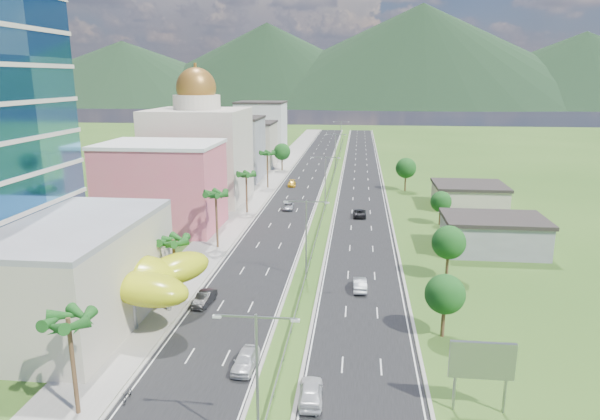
% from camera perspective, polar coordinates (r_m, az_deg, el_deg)
% --- Properties ---
extents(ground, '(500.00, 500.00, 0.00)m').
position_cam_1_polar(ground, '(64.26, -0.25, -10.56)').
color(ground, '#2D5119').
rests_on(ground, ground).
extents(road_left, '(11.00, 260.00, 0.04)m').
position_cam_1_polar(road_left, '(151.11, 0.82, 3.84)').
color(road_left, black).
rests_on(road_left, ground).
extents(road_right, '(11.00, 260.00, 0.04)m').
position_cam_1_polar(road_right, '(150.44, 6.53, 3.70)').
color(road_right, black).
rests_on(road_right, ground).
extents(sidewalk_left, '(7.00, 260.00, 0.12)m').
position_cam_1_polar(sidewalk_left, '(152.29, -2.74, 3.92)').
color(sidewalk_left, gray).
rests_on(sidewalk_left, ground).
extents(median_guardrail, '(0.10, 216.06, 0.76)m').
position_cam_1_polar(median_guardrail, '(132.81, 3.30, 2.66)').
color(median_guardrail, gray).
rests_on(median_guardrail, ground).
extents(streetlight_median_a, '(6.04, 0.25, 11.00)m').
position_cam_1_polar(streetlight_median_a, '(39.20, -4.61, -16.67)').
color(streetlight_median_a, gray).
rests_on(streetlight_median_a, ground).
extents(streetlight_median_b, '(6.04, 0.25, 11.00)m').
position_cam_1_polar(streetlight_median_b, '(71.24, 0.67, -2.27)').
color(streetlight_median_b, gray).
rests_on(streetlight_median_b, ground).
extents(streetlight_median_c, '(6.04, 0.25, 11.00)m').
position_cam_1_polar(streetlight_median_c, '(110.09, 2.73, 3.55)').
color(streetlight_median_c, gray).
rests_on(streetlight_median_c, ground).
extents(streetlight_median_d, '(6.04, 0.25, 11.00)m').
position_cam_1_polar(streetlight_median_d, '(154.50, 3.80, 6.56)').
color(streetlight_median_d, gray).
rests_on(streetlight_median_d, ground).
extents(streetlight_median_e, '(6.04, 0.25, 11.00)m').
position_cam_1_polar(streetlight_median_e, '(199.17, 4.40, 8.22)').
color(streetlight_median_e, gray).
rests_on(streetlight_median_e, ground).
extents(mall_podium, '(30.00, 24.00, 11.00)m').
position_cam_1_polar(mall_podium, '(68.24, -28.83, -5.91)').
color(mall_podium, '#BAB299').
rests_on(mall_podium, ground).
extents(lime_canopy, '(18.00, 15.00, 7.40)m').
position_cam_1_polar(lime_canopy, '(64.08, -18.87, -6.60)').
color(lime_canopy, '#B2BC12').
rests_on(lime_canopy, ground).
extents(pink_shophouse, '(20.00, 15.00, 15.00)m').
position_cam_1_polar(pink_shophouse, '(98.40, -14.48, 2.30)').
color(pink_shophouse, '#D7586F').
rests_on(pink_shophouse, ground).
extents(domed_building, '(20.00, 20.00, 28.70)m').
position_cam_1_polar(domed_building, '(119.25, -10.72, 6.37)').
color(domed_building, beige).
rests_on(domed_building, ground).
extents(midrise_grey, '(16.00, 15.00, 16.00)m').
position_cam_1_polar(midrise_grey, '(143.33, -7.39, 6.40)').
color(midrise_grey, gray).
rests_on(midrise_grey, ground).
extents(midrise_beige, '(16.00, 15.00, 13.00)m').
position_cam_1_polar(midrise_beige, '(164.81, -5.57, 6.91)').
color(midrise_beige, '#BAB299').
rests_on(midrise_beige, ground).
extents(midrise_white, '(16.00, 15.00, 18.00)m').
position_cam_1_polar(midrise_white, '(186.97, -4.15, 8.55)').
color(midrise_white, silver).
rests_on(midrise_white, ground).
extents(billboard, '(5.20, 0.35, 6.20)m').
position_cam_1_polar(billboard, '(46.99, 18.84, -15.14)').
color(billboard, gray).
rests_on(billboard, ground).
extents(shed_near, '(15.00, 10.00, 5.00)m').
position_cam_1_polar(shed_near, '(89.10, 19.91, -2.62)').
color(shed_near, gray).
rests_on(shed_near, ground).
extents(shed_far, '(14.00, 12.00, 4.40)m').
position_cam_1_polar(shed_far, '(118.01, 17.56, 1.36)').
color(shed_far, '#BAB299').
rests_on(shed_far, ground).
extents(palm_tree_a, '(3.60, 3.60, 9.10)m').
position_cam_1_polar(palm_tree_a, '(46.28, -23.47, -11.06)').
color(palm_tree_a, '#47301C').
rests_on(palm_tree_a, ground).
extents(palm_tree_b, '(3.60, 3.60, 8.10)m').
position_cam_1_polar(palm_tree_b, '(66.98, -13.37, -3.45)').
color(palm_tree_b, '#47301C').
rests_on(palm_tree_b, ground).
extents(palm_tree_c, '(3.60, 3.60, 9.60)m').
position_cam_1_polar(palm_tree_c, '(85.05, -8.97, 1.47)').
color(palm_tree_c, '#47301C').
rests_on(palm_tree_c, ground).
extents(palm_tree_d, '(3.60, 3.60, 8.60)m').
position_cam_1_polar(palm_tree_d, '(107.15, -5.76, 3.64)').
color(palm_tree_d, '#47301C').
rests_on(palm_tree_d, ground).
extents(palm_tree_e, '(3.60, 3.60, 9.40)m').
position_cam_1_polar(palm_tree_e, '(131.26, -3.50, 5.93)').
color(palm_tree_e, '#47301C').
rests_on(palm_tree_e, ground).
extents(leafy_tree_lfar, '(4.90, 4.90, 8.05)m').
position_cam_1_polar(leafy_tree_lfar, '(156.09, -1.93, 6.23)').
color(leafy_tree_lfar, '#47301C').
rests_on(leafy_tree_lfar, ground).
extents(leafy_tree_ra, '(4.20, 4.20, 6.90)m').
position_cam_1_polar(leafy_tree_ra, '(58.17, 15.21, -8.67)').
color(leafy_tree_ra, '#47301C').
rests_on(leafy_tree_ra, ground).
extents(leafy_tree_rb, '(4.55, 4.55, 7.47)m').
position_cam_1_polar(leafy_tree_rb, '(74.32, 15.59, -3.37)').
color(leafy_tree_rb, '#47301C').
rests_on(leafy_tree_rb, ground).
extents(leafy_tree_rc, '(3.85, 3.85, 6.33)m').
position_cam_1_polar(leafy_tree_rc, '(101.73, 14.81, 0.85)').
color(leafy_tree_rc, '#47301C').
rests_on(leafy_tree_rc, ground).
extents(leafy_tree_rd, '(4.90, 4.90, 8.05)m').
position_cam_1_polar(leafy_tree_rd, '(130.28, 11.24, 4.41)').
color(leafy_tree_rd, '#47301C').
rests_on(leafy_tree_rd, ground).
extents(mountain_ridge, '(860.00, 140.00, 90.00)m').
position_cam_1_polar(mountain_ridge, '(511.54, 12.50, 10.70)').
color(mountain_ridge, black).
rests_on(mountain_ridge, ground).
extents(car_white_near_left, '(2.20, 5.00, 1.67)m').
position_cam_1_polar(car_white_near_left, '(52.37, -5.83, -15.64)').
color(car_white_near_left, silver).
rests_on(car_white_near_left, road_left).
extents(car_dark_left, '(2.08, 4.83, 1.55)m').
position_cam_1_polar(car_dark_left, '(66.23, -10.17, -9.25)').
color(car_dark_left, black).
rests_on(car_dark_left, road_left).
extents(car_silver_mid_left, '(2.37, 4.81, 1.31)m').
position_cam_1_polar(car_silver_mid_left, '(110.54, -1.28, 0.40)').
color(car_silver_mid_left, '#94969B').
rests_on(car_silver_mid_left, road_left).
extents(car_yellow_far_left, '(2.26, 4.82, 1.36)m').
position_cam_1_polar(car_yellow_far_left, '(134.21, -0.88, 2.85)').
color(car_yellow_far_left, gold).
rests_on(car_yellow_far_left, road_left).
extents(car_white_near_right, '(2.31, 5.14, 1.71)m').
position_cam_1_polar(car_white_near_right, '(47.66, 1.16, -18.81)').
color(car_white_near_right, silver).
rests_on(car_white_near_right, road_right).
extents(car_silver_right, '(1.85, 4.83, 1.57)m').
position_cam_1_polar(car_silver_right, '(69.78, 6.40, -7.86)').
color(car_silver_right, '#AFB1B7').
rests_on(car_silver_right, road_right).
extents(car_dark_far_right, '(2.49, 5.35, 1.48)m').
position_cam_1_polar(car_dark_far_right, '(105.48, 6.38, -0.31)').
color(car_dark_far_right, black).
rests_on(car_dark_far_right, road_right).
extents(motorcycle, '(0.66, 1.88, 1.18)m').
position_cam_1_polar(motorcycle, '(50.08, -17.95, -18.14)').
color(motorcycle, black).
rests_on(motorcycle, road_left).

